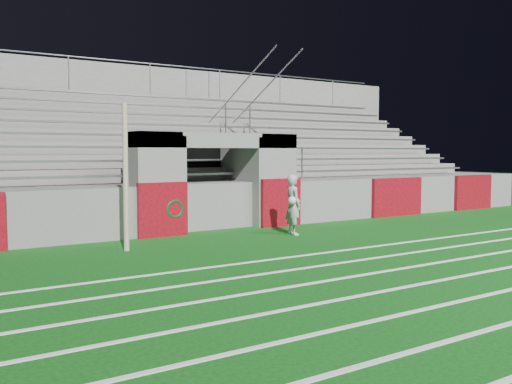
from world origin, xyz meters
TOP-DOWN VIEW (x-y plane):
  - ground at (0.00, 0.00)m, footprint 90.00×90.00m
  - field_post at (-3.27, 1.55)m, footprint 0.11×0.11m
  - field_markings at (0.00, -5.00)m, footprint 28.00×8.09m
  - stadium_structure at (0.00, 7.97)m, footprint 26.00×8.48m
  - goalkeeper_with_ball at (1.10, 1.46)m, footprint 0.51×0.62m
  - hose_coil at (-1.49, 2.93)m, footprint 0.51×0.14m

SIDE VIEW (x-z plane):
  - ground at x=0.00m, z-range 0.00..0.00m
  - field_markings at x=0.00m, z-range 0.00..0.01m
  - hose_coil at x=-1.49m, z-range 0.43..1.07m
  - goalkeeper_with_ball at x=1.10m, z-range 0.00..1.53m
  - stadium_structure at x=0.00m, z-range -1.22..4.20m
  - field_post at x=-3.27m, z-range 0.00..3.11m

